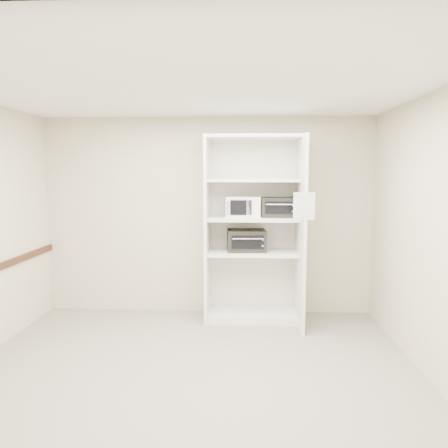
{
  "coord_description": "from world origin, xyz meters",
  "views": [
    {
      "loc": [
        0.51,
        -3.99,
        1.94
      ],
      "look_at": [
        0.26,
        1.34,
        1.32
      ],
      "focal_mm": 35.0,
      "sensor_mm": 36.0,
      "label": 1
    }
  ],
  "objects_px": {
    "shelving_unit": "(256,235)",
    "toaster_oven_upper": "(279,207)",
    "toaster_oven_lower": "(246,240)",
    "microwave": "(243,207)"
  },
  "relations": [
    {
      "from": "shelving_unit",
      "to": "toaster_oven_upper",
      "type": "relative_size",
      "value": 5.44
    },
    {
      "from": "toaster_oven_upper",
      "to": "toaster_oven_lower",
      "type": "distance_m",
      "value": 0.61
    },
    {
      "from": "shelving_unit",
      "to": "toaster_oven_upper",
      "type": "height_order",
      "value": "shelving_unit"
    },
    {
      "from": "shelving_unit",
      "to": "toaster_oven_lower",
      "type": "relative_size",
      "value": 4.83
    },
    {
      "from": "shelving_unit",
      "to": "microwave",
      "type": "distance_m",
      "value": 0.42
    },
    {
      "from": "toaster_oven_lower",
      "to": "shelving_unit",
      "type": "bearing_deg",
      "value": -10.35
    },
    {
      "from": "microwave",
      "to": "toaster_oven_upper",
      "type": "height_order",
      "value": "microwave"
    },
    {
      "from": "microwave",
      "to": "toaster_oven_lower",
      "type": "distance_m",
      "value": 0.45
    },
    {
      "from": "microwave",
      "to": "toaster_oven_upper",
      "type": "bearing_deg",
      "value": -1.42
    },
    {
      "from": "microwave",
      "to": "toaster_oven_upper",
      "type": "relative_size",
      "value": 1.0
    }
  ]
}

